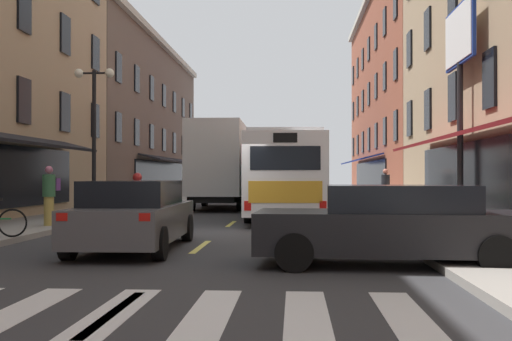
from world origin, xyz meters
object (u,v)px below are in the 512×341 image
billboard_sign (460,57)px  transit_bus (283,175)px  box_truck (220,166)px  sedan_near (236,190)px  pedestrian_near (49,194)px  sedan_far (135,215)px  sedan_mid (391,225)px  pedestrian_mid (386,189)px  street_lamp_twin (94,135)px  motorcycle_rider (137,207)px

billboard_sign → transit_bus: billboard_sign is taller
box_truck → sedan_near: box_truck is taller
billboard_sign → pedestrian_near: bearing=-172.9°
transit_bus → sedan_far: size_ratio=2.57×
sedan_mid → pedestrian_mid: (2.21, 15.54, 0.32)m
transit_bus → street_lamp_twin: size_ratio=2.39×
box_truck → pedestrian_near: box_truck is taller
transit_bus → street_lamp_twin: street_lamp_twin is taller
street_lamp_twin → box_truck: bearing=66.1°
sedan_mid → pedestrian_mid: size_ratio=2.69×
sedan_far → sedan_near: bearing=90.6°
pedestrian_near → billboard_sign: bearing=-147.9°
sedan_far → pedestrian_near: 5.76m
sedan_mid → pedestrian_near: (-8.73, 6.42, 0.33)m
pedestrian_mid → street_lamp_twin: (-10.92, -5.30, 1.99)m
billboard_sign → box_truck: billboard_sign is taller
billboard_sign → sedan_far: billboard_sign is taller
pedestrian_near → street_lamp_twin: size_ratio=0.33×
sedan_near → street_lamp_twin: street_lamp_twin is taller
sedan_near → box_truck: bearing=-89.2°
transit_bus → sedan_far: 11.64m
transit_bus → pedestrian_mid: size_ratio=7.15×
pedestrian_mid → sedan_far: bearing=-139.7°
transit_bus → street_lamp_twin: bearing=-155.6°
box_truck → pedestrian_near: 12.27m
motorcycle_rider → street_lamp_twin: (-2.61, 4.09, 2.32)m
box_truck → sedan_near: (-0.12, 8.96, -1.34)m
box_truck → sedan_far: 16.19m
sedan_far → motorcycle_rider: motorcycle_rider is taller
transit_bus → pedestrian_near: bearing=-134.2°
sedan_near → pedestrian_near: (-3.40, -20.67, 0.33)m
sedan_far → pedestrian_mid: (7.27, 13.55, 0.30)m
sedan_far → billboard_sign: bearing=35.4°
box_truck → sedan_near: bearing=90.8°
transit_bus → motorcycle_rider: (-3.97, -7.08, -0.90)m
sedan_mid → pedestrian_near: bearing=143.7°
box_truck → pedestrian_mid: (7.42, -2.58, -1.02)m
motorcycle_rider → pedestrian_mid: (8.30, 9.40, 0.33)m
motorcycle_rider → pedestrian_near: size_ratio=1.21×
motorcycle_rider → pedestrian_mid: size_ratio=1.19×
sedan_far → pedestrian_near: bearing=129.7°
sedan_near → sedan_mid: 27.60m
sedan_near → sedan_far: bearing=-89.4°
transit_bus → sedan_mid: transit_bus is taller
sedan_mid → box_truck: bearing=106.0°
pedestrian_near → street_lamp_twin: street_lamp_twin is taller
sedan_near → pedestrian_mid: pedestrian_mid is taller
box_truck → street_lamp_twin: (-3.49, -7.89, 0.98)m
billboard_sign → motorcycle_rider: billboard_sign is taller
sedan_mid → pedestrian_near: 10.84m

